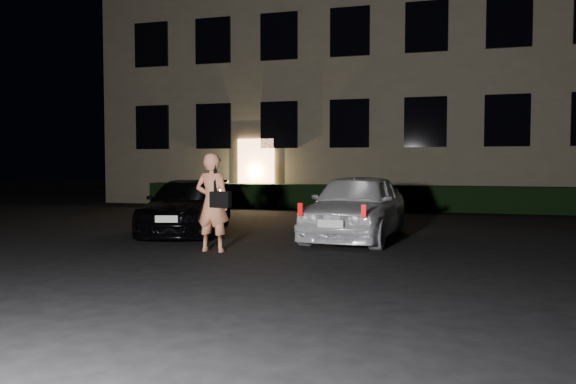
% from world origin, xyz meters
% --- Properties ---
extents(ground, '(80.00, 80.00, 0.00)m').
position_xyz_m(ground, '(0.00, 0.00, 0.00)').
color(ground, black).
rests_on(ground, ground).
extents(building, '(20.00, 8.11, 12.00)m').
position_xyz_m(building, '(-0.00, 14.99, 6.00)').
color(building, '#766954').
rests_on(building, ground).
extents(hedge, '(15.00, 0.70, 0.85)m').
position_xyz_m(hedge, '(0.00, 10.50, 0.42)').
color(hedge, black).
rests_on(hedge, ground).
extents(sedan, '(2.75, 4.46, 1.21)m').
position_xyz_m(sedan, '(-2.39, 3.08, 0.60)').
color(sedan, black).
rests_on(sedan, ground).
extents(hatch, '(1.92, 4.23, 1.41)m').
position_xyz_m(hatch, '(1.57, 3.02, 0.70)').
color(hatch, white).
rests_on(hatch, ground).
extents(man, '(0.74, 0.45, 1.79)m').
position_xyz_m(man, '(-0.67, 0.62, 0.90)').
color(man, '#F58E64').
rests_on(man, ground).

